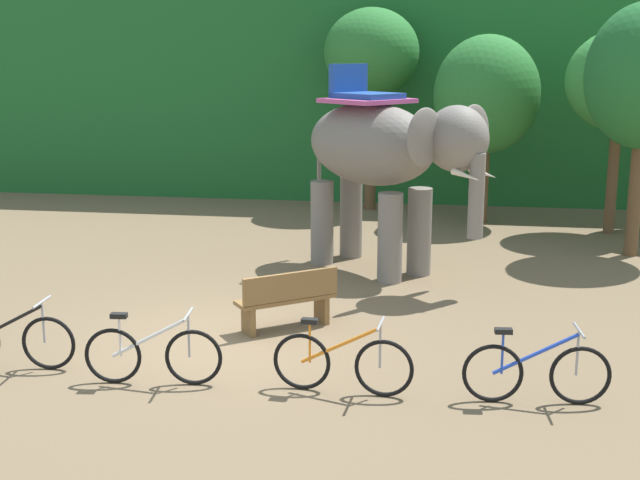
% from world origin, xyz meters
% --- Properties ---
extents(ground_plane, '(80.00, 80.00, 0.00)m').
position_xyz_m(ground_plane, '(0.00, 0.00, 0.00)').
color(ground_plane, brown).
extents(foliage_hedge, '(36.00, 6.00, 6.37)m').
position_xyz_m(foliage_hedge, '(0.00, 14.38, 3.18)').
color(foliage_hedge, '#1E6028').
rests_on(foliage_hedge, ground).
extents(tree_right, '(2.38, 2.38, 5.07)m').
position_xyz_m(tree_right, '(1.13, 10.46, 3.92)').
color(tree_right, brown).
rests_on(tree_right, ground).
extents(tree_center_left, '(2.44, 2.44, 4.39)m').
position_xyz_m(tree_center_left, '(3.94, 9.13, 3.01)').
color(tree_center_left, brown).
rests_on(tree_center_left, ground).
extents(tree_far_right, '(2.31, 2.31, 4.48)m').
position_xyz_m(tree_far_right, '(6.74, 8.38, 3.36)').
color(tree_far_right, brown).
rests_on(tree_far_right, ground).
extents(elephant, '(3.86, 3.49, 3.78)m').
position_xyz_m(elephant, '(1.99, 4.20, 2.20)').
color(elephant, slate).
rests_on(elephant, ground).
extents(bike_black, '(1.71, 0.52, 0.92)m').
position_xyz_m(bike_black, '(-2.31, -1.38, 0.39)').
color(bike_black, black).
rests_on(bike_black, ground).
extents(bike_white, '(1.71, 0.52, 0.92)m').
position_xyz_m(bike_white, '(-0.32, -1.60, 0.39)').
color(bike_white, black).
rests_on(bike_white, ground).
extents(bike_orange, '(1.71, 0.52, 0.92)m').
position_xyz_m(bike_orange, '(2.01, -1.50, 0.39)').
color(bike_orange, black).
rests_on(bike_orange, ground).
extents(bike_blue, '(1.71, 0.52, 0.92)m').
position_xyz_m(bike_blue, '(4.27, -1.45, 0.39)').
color(bike_blue, black).
rests_on(bike_blue, ground).
extents(wooden_bench, '(1.44, 1.23, 0.89)m').
position_xyz_m(wooden_bench, '(0.91, 0.70, 0.48)').
color(wooden_bench, brown).
rests_on(wooden_bench, ground).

